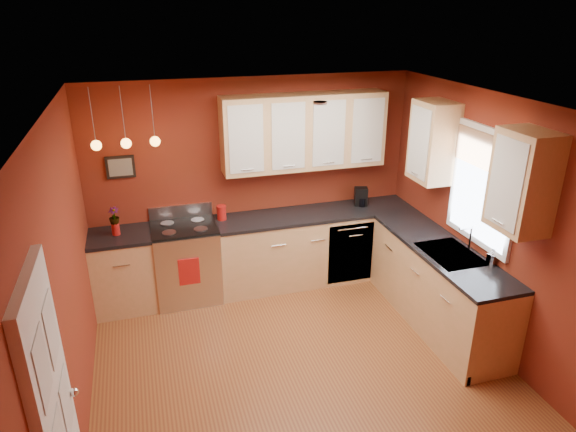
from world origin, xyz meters
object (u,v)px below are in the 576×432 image
object	(u,v)px
sink	(450,256)
coffee_maker	(361,197)
soap_pump	(492,257)
gas_range	(187,262)
red_canister	(222,213)

from	to	relation	value
sink	coffee_maker	xyz separation A→B (m)	(-0.33, 1.57, 0.13)
coffee_maker	soap_pump	bearing A→B (deg)	-56.67
sink	gas_range	bearing A→B (deg)	150.22
red_canister	soap_pump	distance (m)	3.08
gas_range	red_canister	world-z (taller)	red_canister
red_canister	coffee_maker	distance (m)	1.82
gas_range	coffee_maker	size ratio (longest dim) A/B	4.73
sink	soap_pump	world-z (taller)	sink
sink	soap_pump	distance (m)	0.43
gas_range	red_canister	size ratio (longest dim) A/B	6.23
soap_pump	gas_range	bearing A→B (deg)	147.46
gas_range	red_canister	xyz separation A→B (m)	(0.47, 0.10, 0.55)
sink	red_canister	world-z (taller)	sink
sink	red_canister	size ratio (longest dim) A/B	3.93
gas_range	coffee_maker	bearing A→B (deg)	1.70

